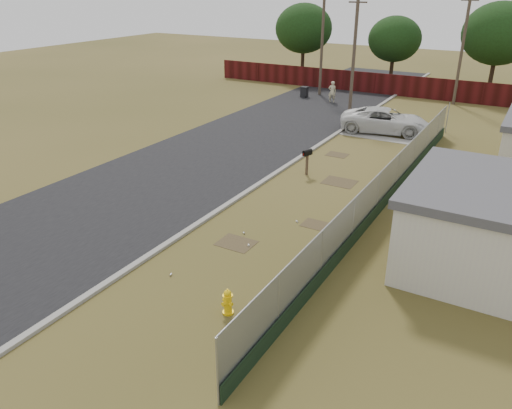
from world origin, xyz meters
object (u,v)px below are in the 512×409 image
Objects in this scene: fire_hydrant at (228,302)px; pickup_truck at (385,121)px; pedestrian at (332,92)px; trash_bin at (304,92)px; mailbox at (307,155)px.

pickup_truck is at bearing 94.61° from fire_hydrant.
pickup_truck is at bearing 112.38° from pedestrian.
trash_bin reaches higher than fire_hydrant.
trash_bin is (-8.14, 17.20, -0.61)m from mailbox.
pedestrian is at bearing 32.87° from pickup_truck.
fire_hydrant is 0.15× the size of pickup_truck.
pedestrian reaches higher than pickup_truck.
fire_hydrant is 0.95× the size of trash_bin.
pickup_truck is (-1.76, 21.88, 0.40)m from fire_hydrant.
mailbox is 0.24× the size of pickup_truck.
pedestrian is (-5.32, 16.55, -0.21)m from mailbox.
pedestrian is (-8.25, 28.58, 0.47)m from fire_hydrant.
fire_hydrant is 21.95m from pickup_truck.
trash_bin is at bearing 40.46° from pickup_truck.
pickup_truck reaches higher than fire_hydrant.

